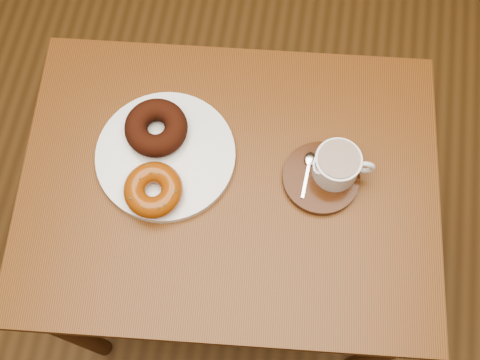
# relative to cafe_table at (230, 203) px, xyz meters

# --- Properties ---
(ground) EXTENTS (6.00, 6.00, 0.00)m
(ground) POSITION_rel_cafe_table_xyz_m (-0.23, -0.17, -0.61)
(ground) COLOR brown
(ground) RESTS_ON ground
(cafe_table) EXTENTS (0.82, 0.65, 0.72)m
(cafe_table) POSITION_rel_cafe_table_xyz_m (0.00, 0.00, 0.00)
(cafe_table) COLOR brown
(cafe_table) RESTS_ON ground
(donut_plate) EXTENTS (0.34, 0.34, 0.02)m
(donut_plate) POSITION_rel_cafe_table_xyz_m (-0.12, 0.03, 0.12)
(donut_plate) COLOR white
(donut_plate) RESTS_ON cafe_table
(donut_cinnamon) EXTENTS (0.14, 0.14, 0.04)m
(donut_cinnamon) POSITION_rel_cafe_table_xyz_m (-0.15, 0.07, 0.15)
(donut_cinnamon) COLOR #34140A
(donut_cinnamon) RESTS_ON donut_plate
(donut_caramel) EXTENTS (0.13, 0.13, 0.04)m
(donut_caramel) POSITION_rel_cafe_table_xyz_m (-0.13, -0.05, 0.15)
(donut_caramel) COLOR #974810
(donut_caramel) RESTS_ON donut_plate
(saucer) EXTENTS (0.17, 0.17, 0.02)m
(saucer) POSITION_rel_cafe_table_xyz_m (0.16, 0.03, 0.12)
(saucer) COLOR #371807
(saucer) RESTS_ON cafe_table
(coffee_cup) EXTENTS (0.11, 0.08, 0.06)m
(coffee_cup) POSITION_rel_cafe_table_xyz_m (0.19, 0.05, 0.16)
(coffee_cup) COLOR white
(coffee_cup) RESTS_ON saucer
(teaspoon) EXTENTS (0.02, 0.09, 0.01)m
(teaspoon) POSITION_rel_cafe_table_xyz_m (0.14, 0.05, 0.13)
(teaspoon) COLOR silver
(teaspoon) RESTS_ON saucer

